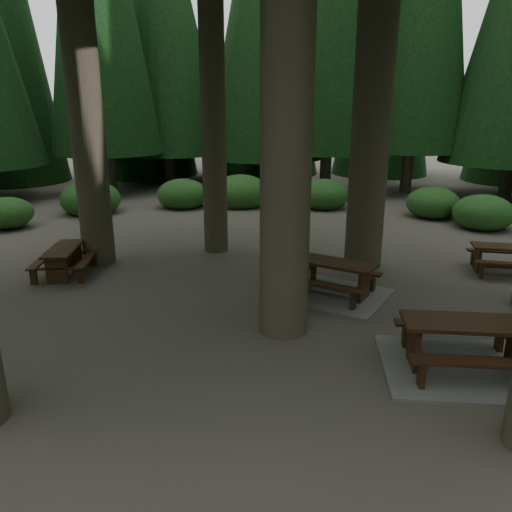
# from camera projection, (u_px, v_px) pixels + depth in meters

# --- Properties ---
(ground) EXTENTS (80.00, 80.00, 0.00)m
(ground) POSITION_uv_depth(u_px,v_px,m) (237.00, 332.00, 8.80)
(ground) COLOR #585147
(ground) RESTS_ON ground
(picnic_table_a) EXTENTS (2.45, 2.06, 0.80)m
(picnic_table_a) POSITION_uv_depth(u_px,v_px,m) (464.00, 353.00, 7.46)
(picnic_table_a) COLOR gray
(picnic_table_a) RESTS_ON ground
(picnic_table_b) EXTENTS (1.54, 1.76, 0.66)m
(picnic_table_b) POSITION_uv_depth(u_px,v_px,m) (64.00, 257.00, 11.59)
(picnic_table_b) COLOR black
(picnic_table_b) RESTS_ON ground
(picnic_table_c) EXTENTS (2.73, 2.52, 0.74)m
(picnic_table_c) POSITION_uv_depth(u_px,v_px,m) (332.00, 284.00, 10.40)
(picnic_table_c) COLOR gray
(picnic_table_c) RESTS_ON ground
(picnic_table_d) EXTENTS (1.60, 1.33, 0.66)m
(picnic_table_d) POSITION_uv_depth(u_px,v_px,m) (506.00, 255.00, 11.73)
(picnic_table_d) COLOR black
(picnic_table_d) RESTS_ON ground
(shrub_ring) EXTENTS (23.86, 24.64, 1.49)m
(shrub_ring) POSITION_uv_depth(u_px,v_px,m) (281.00, 297.00, 9.30)
(shrub_ring) COLOR #1F511B
(shrub_ring) RESTS_ON ground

